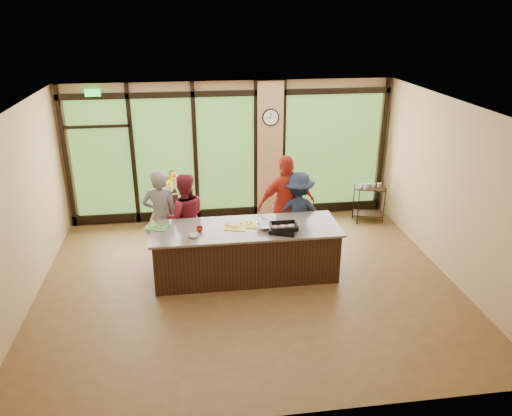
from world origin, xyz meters
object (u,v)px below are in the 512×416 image
object	(u,v)px
roasting_pan	(284,230)
cook_right	(298,214)
cook_left	(161,216)
flower_stand	(169,208)
island_base	(246,253)
bar_cart	(369,199)

from	to	relation	value
roasting_pan	cook_right	bearing A→B (deg)	89.86
cook_left	flower_stand	size ratio (longest dim) A/B	2.41
cook_left	flower_stand	bearing A→B (deg)	-86.83
cook_right	island_base	bearing A→B (deg)	40.81
roasting_pan	island_base	bearing A→B (deg)	-179.83
island_base	roasting_pan	distance (m)	0.84
cook_left	cook_right	world-z (taller)	cook_left
cook_left	cook_right	distance (m)	2.52
roasting_pan	flower_stand	bearing A→B (deg)	150.57
roasting_pan	bar_cart	size ratio (longest dim) A/B	0.50
roasting_pan	flower_stand	world-z (taller)	roasting_pan
cook_left	roasting_pan	distance (m)	2.31
island_base	roasting_pan	size ratio (longest dim) A/B	7.17
island_base	cook_right	world-z (taller)	cook_right
cook_right	roasting_pan	bearing A→B (deg)	71.33
cook_right	flower_stand	distance (m)	3.01
bar_cart	cook_left	bearing A→B (deg)	-145.65
island_base	bar_cart	world-z (taller)	island_base
island_base	flower_stand	bearing A→B (deg)	119.24
flower_stand	cook_right	bearing A→B (deg)	-43.71
island_base	cook_right	bearing A→B (deg)	34.71
cook_left	cook_right	size ratio (longest dim) A/B	1.09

